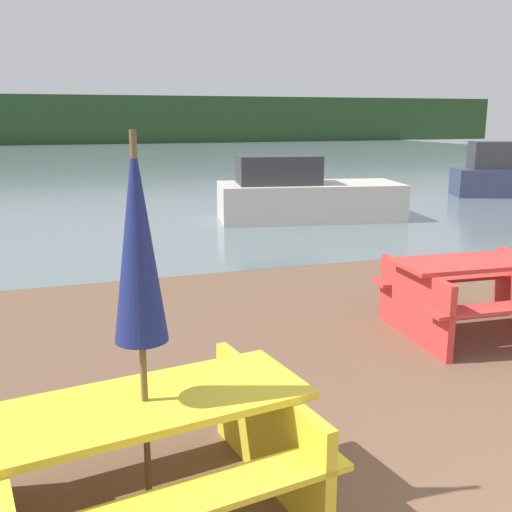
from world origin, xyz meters
TOP-DOWN VIEW (x-y plane):
  - water at (0.00, 31.68)m, footprint 60.00×50.00m
  - far_treeline at (0.00, 51.68)m, footprint 80.00×1.60m
  - picnic_table_yellow at (-2.14, 1.51)m, footprint 1.99×1.64m
  - picnic_table_red at (1.60, 3.45)m, footprint 1.86×1.48m
  - umbrella_navy at (-2.14, 1.51)m, footprint 0.28×0.28m
  - boat at (2.66, 10.66)m, footprint 4.21×2.31m

SIDE VIEW (x-z plane):
  - water at x=0.00m, z-range 0.00..0.00m
  - picnic_table_yellow at x=-2.14m, z-range 0.08..0.81m
  - picnic_table_red at x=1.60m, z-range 0.08..0.87m
  - boat at x=2.66m, z-range -0.17..1.24m
  - umbrella_navy at x=-2.14m, z-range 0.52..2.69m
  - far_treeline at x=0.00m, z-range 0.00..4.00m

